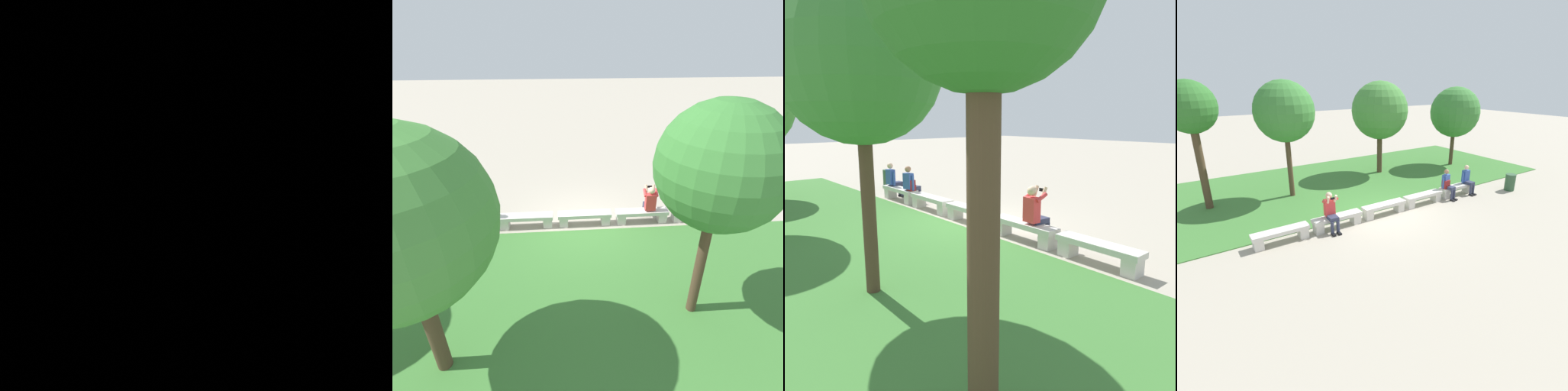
# 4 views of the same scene
# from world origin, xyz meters

# --- Properties ---
(ground_plane) EXTENTS (80.00, 80.00, 0.00)m
(ground_plane) POSITION_xyz_m (0.00, 0.00, 0.00)
(ground_plane) COLOR #A89E8C
(grass_strip) EXTENTS (21.48, 8.00, 0.03)m
(grass_strip) POSITION_xyz_m (0.00, 4.38, 0.01)
(grass_strip) COLOR #3D7533
(grass_strip) RESTS_ON ground
(bench_main) EXTENTS (1.76, 0.40, 0.45)m
(bench_main) POSITION_xyz_m (-3.86, 0.00, 0.29)
(bench_main) COLOR beige
(bench_main) RESTS_ON ground
(bench_near) EXTENTS (1.76, 0.40, 0.45)m
(bench_near) POSITION_xyz_m (-1.93, 0.00, 0.29)
(bench_near) COLOR beige
(bench_near) RESTS_ON ground
(bench_mid) EXTENTS (1.76, 0.40, 0.45)m
(bench_mid) POSITION_xyz_m (-0.00, 0.00, 0.29)
(bench_mid) COLOR beige
(bench_mid) RESTS_ON ground
(bench_far) EXTENTS (1.76, 0.40, 0.45)m
(bench_far) POSITION_xyz_m (1.93, 0.00, 0.29)
(bench_far) COLOR beige
(bench_far) RESTS_ON ground
(bench_end) EXTENTS (1.76, 0.40, 0.45)m
(bench_end) POSITION_xyz_m (3.86, 0.00, 0.29)
(bench_end) COLOR beige
(bench_end) RESTS_ON ground
(person_photographer) EXTENTS (0.49, 0.74, 1.32)m
(person_photographer) POSITION_xyz_m (-2.19, -0.08, 0.74)
(person_photographer) COLOR black
(person_photographer) RESTS_ON ground
(person_distant) EXTENTS (0.48, 0.71, 1.26)m
(person_distant) POSITION_xyz_m (3.22, -0.06, 0.67)
(person_distant) COLOR black
(person_distant) RESTS_ON ground
(person_companion) EXTENTS (0.48, 0.68, 1.26)m
(person_companion) POSITION_xyz_m (4.43, -0.07, 0.67)
(person_companion) COLOR black
(person_companion) RESTS_ON ground
(backpack) EXTENTS (0.28, 0.24, 0.43)m
(backpack) POSITION_xyz_m (3.16, -0.04, 0.63)
(backpack) COLOR maroon
(backpack) RESTS_ON bench_end
(tree_behind_wall) EXTENTS (2.41, 2.41, 4.77)m
(tree_behind_wall) POSITION_xyz_m (-2.19, 3.80, 3.54)
(tree_behind_wall) COLOR #4C3826
(tree_behind_wall) RESTS_ON ground
(tree_right_background) EXTENTS (2.89, 2.89, 4.72)m
(tree_right_background) POSITION_xyz_m (3.02, 4.75, 3.26)
(tree_right_background) COLOR #4C3826
(tree_right_background) RESTS_ON ground
(trash_bin) EXTENTS (0.44, 0.44, 0.75)m
(trash_bin) POSITION_xyz_m (6.39, -0.87, 0.38)
(trash_bin) COLOR #2D5133
(trash_bin) RESTS_ON ground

